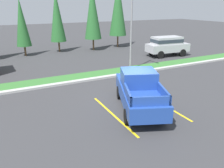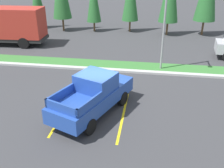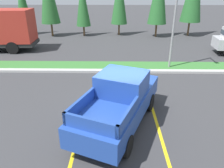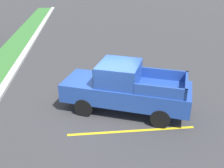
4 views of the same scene
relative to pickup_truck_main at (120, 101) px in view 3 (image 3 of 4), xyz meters
name	(u,v)px [view 3 (image 3 of 4)]	position (x,y,z in m)	size (l,w,h in m)	color
ground_plane	(122,114)	(0.11, 0.71, -1.04)	(120.00, 120.00, 0.00)	#38383A
parking_line_near	(81,123)	(-1.57, -0.05, -1.04)	(0.12, 4.80, 0.01)	yellow
parking_line_far	(157,124)	(1.53, -0.05, -1.04)	(0.12, 4.80, 0.01)	yellow
curb_strip	(120,71)	(0.11, 5.71, -0.97)	(56.00, 0.40, 0.15)	#B2B2AD
grass_median	(119,66)	(0.11, 6.81, -1.01)	(56.00, 1.80, 0.06)	#387533
pickup_truck_main	(120,101)	(0.00, 0.00, 0.00)	(3.70, 5.54, 2.10)	black
street_light	(177,6)	(3.50, 6.45, 2.98)	(0.24, 1.49, 6.94)	gray
cypress_tree_leftmost	(22,1)	(-10.43, 17.50, 2.56)	(1.59, 1.59, 6.12)	brown
cypress_tree_center	(83,2)	(-3.73, 16.96, 2.51)	(1.57, 1.57, 6.04)	brown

